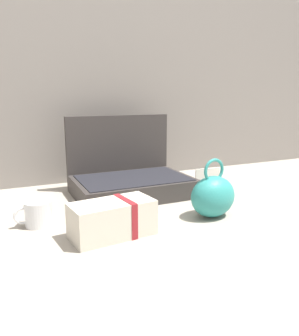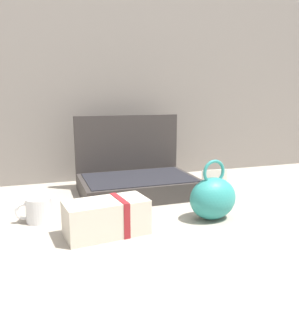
% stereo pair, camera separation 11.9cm
% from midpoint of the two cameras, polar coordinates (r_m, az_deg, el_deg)
% --- Properties ---
extents(ground_plane, '(6.00, 6.00, 0.00)m').
position_cam_midpoint_polar(ground_plane, '(1.24, 1.18, -7.62)').
color(ground_plane, '#9E9384').
extents(back_wall, '(3.20, 0.06, 1.40)m').
position_cam_midpoint_polar(back_wall, '(1.75, -5.65, 21.36)').
color(back_wall, gray).
rests_on(back_wall, ground_plane).
extents(open_suitcase, '(0.49, 0.35, 0.33)m').
position_cam_midpoint_polar(open_suitcase, '(1.47, -0.04, -1.61)').
color(open_suitcase, '#332D2B').
rests_on(open_suitcase, ground_plane).
extents(teal_pouch_handbag, '(0.18, 0.14, 0.21)m').
position_cam_midpoint_polar(teal_pouch_handbag, '(1.19, 13.57, -5.00)').
color(teal_pouch_handbag, teal).
rests_on(teal_pouch_handbag, ground_plane).
extents(cream_toiletry_bag, '(0.26, 0.15, 0.11)m').
position_cam_midpoint_polar(cream_toiletry_bag, '(1.04, -3.92, -8.42)').
color(cream_toiletry_bag, beige).
rests_on(cream_toiletry_bag, ground_plane).
extents(coffee_mug, '(0.12, 0.09, 0.08)m').
position_cam_midpoint_polar(coffee_mug, '(1.19, -15.72, -6.92)').
color(coffee_mug, silver).
rests_on(coffee_mug, ground_plane).
extents(info_card_left, '(0.11, 0.02, 0.11)m').
position_cam_midpoint_polar(info_card_left, '(1.48, 13.21, -2.40)').
color(info_card_left, silver).
rests_on(info_card_left, ground_plane).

